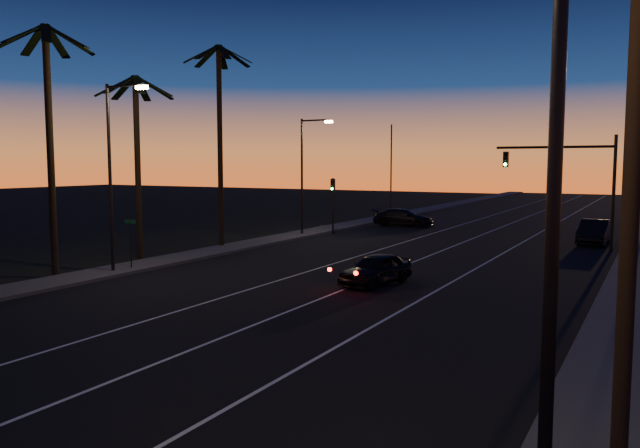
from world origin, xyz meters
The scene contains 20 objects.
road centered at (0.00, 30.00, 0.01)m, with size 20.00×170.00×0.01m, color black.
sidewalk_left centered at (-11.20, 30.00, 0.08)m, with size 2.40×170.00×0.16m, color #383836.
sidewalk_right centered at (11.20, 30.00, 0.08)m, with size 2.40×170.00×0.16m, color #383836.
lane_stripe_left centered at (-3.00, 30.00, 0.02)m, with size 0.12×160.00×0.01m, color silver.
lane_stripe_mid centered at (0.50, 30.00, 0.02)m, with size 0.12×160.00×0.01m, color silver.
lane_stripe_right centered at (4.00, 30.00, 0.02)m, with size 0.12×160.00×0.01m, color silver.
palm_near centered at (-12.60, 18.00, 7.07)m, with size 4.25×4.16×11.53m.
palm_mid centered at (-13.20, 24.00, 6.25)m, with size 4.25×4.16×10.03m.
palm_far centered at (-12.20, 30.00, 7.61)m, with size 4.25×4.16×12.53m.
streetlight_left_near centered at (-10.70, 20.00, 5.32)m, with size 2.55×0.26×9.00m.
streetlight_left_far centered at (-10.69, 38.00, 5.06)m, with size 2.55×0.26×8.50m.
streetlight_right_near centered at (10.70, 6.00, 5.32)m, with size 2.55×0.26×9.00m.
street_sign centered at (-10.80, 21.00, 1.66)m, with size 0.70×0.06×2.60m.
utility_pole centered at (11.60, 10.00, 5.32)m, with size 2.20×0.28×10.00m.
signal_mast centered at (7.14, 39.99, 4.78)m, with size 7.10×0.41×7.00m.
signal_post centered at (-9.50, 39.98, 2.89)m, with size 0.28×0.37×4.20m.
far_pole_left centered at (-11.00, 55.00, 4.50)m, with size 0.14×0.14×9.00m, color black.
lead_car centered at (1.21, 23.59, 0.69)m, with size 2.40×4.67×1.36m.
right_car centered at (8.28, 43.00, 0.81)m, with size 1.82×4.91×1.60m.
cross_car centered at (-6.99, 48.00, 0.75)m, with size 5.28×2.70×1.47m.
Camera 1 is at (12.03, -1.19, 5.30)m, focal length 35.00 mm.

